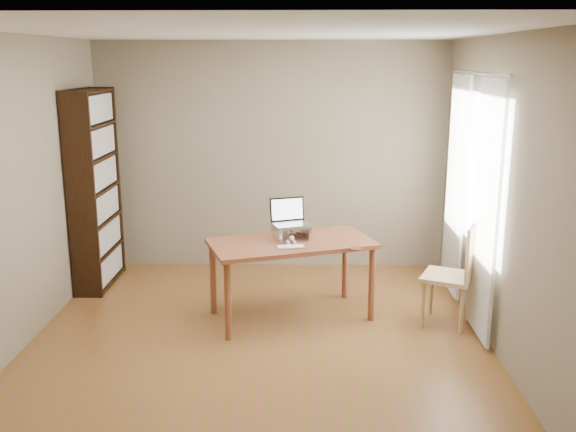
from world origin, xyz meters
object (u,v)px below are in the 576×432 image
(keyboard, at_px, (291,247))
(cat, at_px, (288,232))
(desk, at_px, (291,250))
(laptop, at_px, (292,218))
(bookshelf, at_px, (95,189))
(chair, at_px, (456,270))

(keyboard, relative_size, cat, 0.58)
(desk, distance_m, laptop, 0.31)
(bookshelf, bearing_deg, chair, -15.77)
(keyboard, height_order, chair, chair)
(bookshelf, height_order, keyboard, bookshelf)
(laptop, xyz_separation_m, cat, (-0.03, -0.03, -0.13))
(laptop, xyz_separation_m, chair, (1.51, -0.27, -0.42))
(desk, relative_size, cat, 3.54)
(bookshelf, height_order, chair, bookshelf)
(laptop, distance_m, keyboard, 0.40)
(keyboard, bearing_deg, bookshelf, 141.01)
(laptop, bearing_deg, keyboard, -109.81)
(bookshelf, relative_size, desk, 1.27)
(chair, bearing_deg, bookshelf, -172.46)
(keyboard, bearing_deg, laptop, 78.70)
(desk, relative_size, chair, 1.70)
(bookshelf, distance_m, desk, 2.31)
(laptop, xyz_separation_m, keyboard, (-0.00, -0.36, -0.18))
(bookshelf, distance_m, keyboard, 2.39)
(bookshelf, xyz_separation_m, laptop, (2.10, -0.75, -0.11))
(keyboard, height_order, cat, cat)
(chair, bearing_deg, desk, -161.80)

